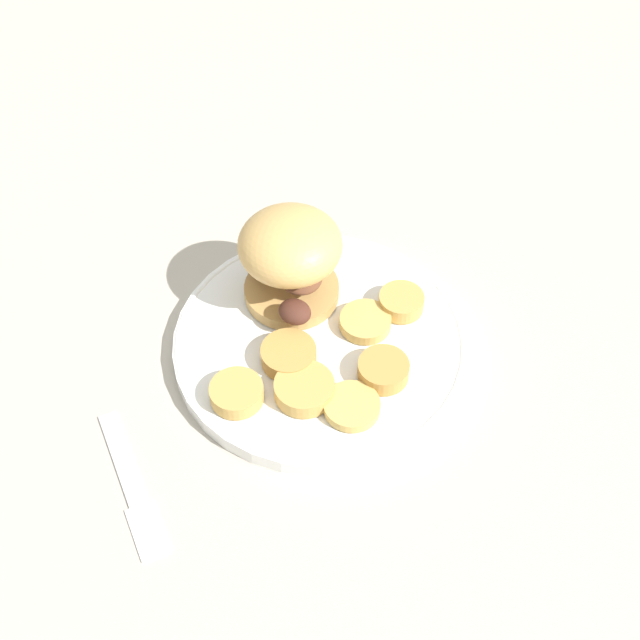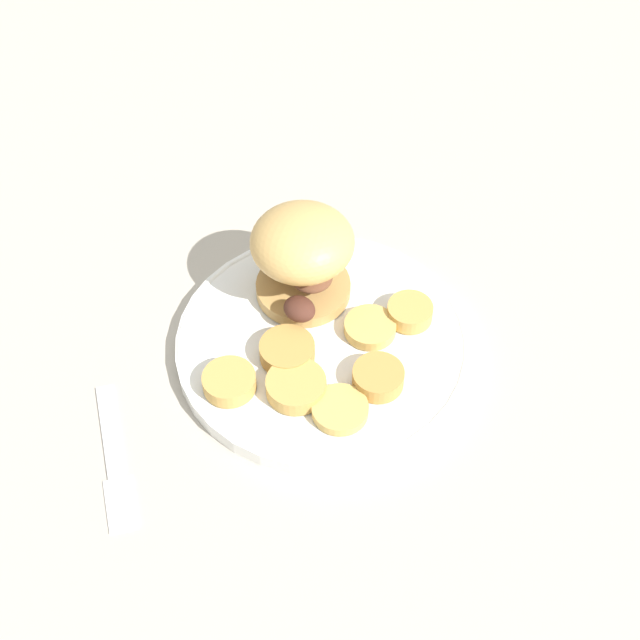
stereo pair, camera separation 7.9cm
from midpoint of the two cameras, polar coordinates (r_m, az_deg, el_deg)
ground_plane at (r=0.82m, az=2.74°, el=-2.05°), size 4.00×4.00×0.00m
dinner_plate at (r=0.81m, az=2.77°, el=-1.64°), size 0.27×0.27×0.02m
sandwich at (r=0.80m, az=1.47°, el=4.17°), size 0.09×0.11×0.09m
potato_round_0 at (r=0.81m, az=5.83°, el=-0.64°), size 0.05×0.05×0.01m
potato_round_1 at (r=0.77m, az=6.48°, el=-3.86°), size 0.05×0.05×0.02m
potato_round_2 at (r=0.76m, az=1.23°, el=-4.44°), size 0.05×0.05×0.02m
potato_round_3 at (r=0.76m, az=4.10°, el=-5.92°), size 0.05×0.05×0.01m
potato_round_4 at (r=0.77m, az=-3.10°, el=-4.15°), size 0.05×0.05×0.01m
potato_round_5 at (r=0.82m, az=8.34°, el=0.35°), size 0.04×0.04×0.02m
potato_round_6 at (r=0.79m, az=0.57°, el=-2.18°), size 0.05×0.05×0.02m
fork at (r=0.77m, az=-10.35°, el=-8.80°), size 0.06×0.14×0.00m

